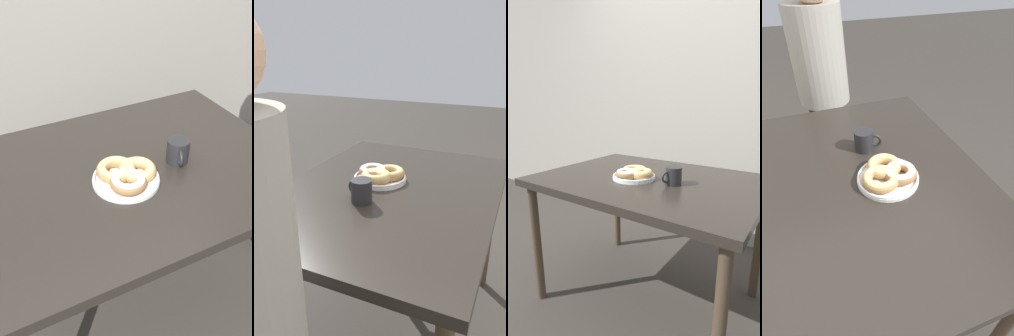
{
  "view_description": "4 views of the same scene",
  "coord_description": "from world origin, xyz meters",
  "views": [
    {
      "loc": [
        -0.52,
        -0.86,
        1.59
      ],
      "look_at": [
        -0.06,
        0.04,
        0.84
      ],
      "focal_mm": 40.0,
      "sensor_mm": 36.0,
      "label": 1
    },
    {
      "loc": [
        1.18,
        0.61,
        1.34
      ],
      "look_at": [
        -0.06,
        0.04,
        0.84
      ],
      "focal_mm": 35.0,
      "sensor_mm": 36.0,
      "label": 2
    },
    {
      "loc": [
        0.73,
        -1.09,
        1.18
      ],
      "look_at": [
        -0.06,
        0.04,
        0.84
      ],
      "focal_mm": 28.0,
      "sensor_mm": 36.0,
      "label": 3
    },
    {
      "loc": [
        -0.74,
        0.3,
        1.45
      ],
      "look_at": [
        -0.06,
        0.04,
        0.84
      ],
      "focal_mm": 28.0,
      "sensor_mm": 36.0,
      "label": 4
    }
  ],
  "objects": [
    {
      "name": "dining_table",
      "position": [
        0.0,
        0.11,
        0.7
      ],
      "size": [
        1.2,
        0.89,
        0.78
      ],
      "color": "#28231E",
      "rests_on": "ground_plane"
    },
    {
      "name": "coffee_mug",
      "position": [
        0.17,
        0.07,
        0.82
      ],
      "size": [
        0.08,
        0.11,
        0.09
      ],
      "color": "#232326",
      "rests_on": "dining_table"
    },
    {
      "name": "ground_plane",
      "position": [
        0.0,
        0.0,
        0.0
      ],
      "size": [
        14.0,
        14.0,
        0.0
      ],
      "primitive_type": "plane",
      "color": "#38332D"
    },
    {
      "name": "donut_plate",
      "position": [
        -0.05,
        0.04,
        0.81
      ],
      "size": [
        0.23,
        0.23,
        0.06
      ],
      "color": "white",
      "rests_on": "dining_table"
    }
  ]
}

